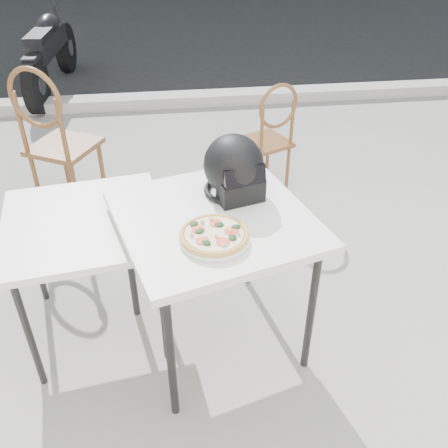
{
  "coord_description": "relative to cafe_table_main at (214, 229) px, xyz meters",
  "views": [
    {
      "loc": [
        -0.48,
        -2.52,
        2.18
      ],
      "look_at": [
        -0.26,
        -0.7,
        0.89
      ],
      "focal_mm": 40.0,
      "sensor_mm": 36.0,
      "label": 1
    }
  ],
  "objects": [
    {
      "name": "street_asphalt",
      "position": [
        0.29,
        7.56,
        -0.76
      ],
      "size": [
        30.0,
        8.0,
        0.0
      ],
      "primitive_type": "cube",
      "color": "black",
      "rests_on": "ground"
    },
    {
      "name": "cafe_chair_side",
      "position": [
        -1.01,
        1.49,
        -0.12
      ],
      "size": [
        0.6,
        0.6,
        1.16
      ],
      "rotation": [
        0.0,
        0.0,
        2.64
      ],
      "color": "brown",
      "rests_on": "ground"
    },
    {
      "name": "curb",
      "position": [
        0.29,
        3.56,
        -0.71
      ],
      "size": [
        30.0,
        0.25,
        0.12
      ],
      "primitive_type": "cube",
      "color": "#A3A199",
      "rests_on": "ground"
    },
    {
      "name": "motorcycle",
      "position": [
        -1.49,
        4.23,
        -0.32
      ],
      "size": [
        0.53,
        2.04,
        1.01
      ],
      "rotation": [
        0.0,
        0.0,
        -0.09
      ],
      "color": "black",
      "rests_on": "street_asphalt"
    },
    {
      "name": "ground",
      "position": [
        0.29,
        0.56,
        -0.77
      ],
      "size": [
        80.0,
        80.0,
        0.0
      ],
      "primitive_type": "plane",
      "color": "gray",
      "rests_on": "ground"
    },
    {
      "name": "cafe_table_main",
      "position": [
        0.0,
        0.0,
        0.0
      ],
      "size": [
        1.1,
        1.1,
        0.84
      ],
      "rotation": [
        0.0,
        0.0,
        0.28
      ],
      "color": "white",
      "rests_on": "ground"
    },
    {
      "name": "cafe_table_side",
      "position": [
        -0.65,
        0.18,
        -0.08
      ],
      "size": [
        0.9,
        0.9,
        0.75
      ],
      "rotation": [
        0.0,
        0.0,
        0.14
      ],
      "color": "white",
      "rests_on": "ground"
    },
    {
      "name": "cafe_chair_main",
      "position": [
        0.61,
        1.59,
        -0.25
      ],
      "size": [
        0.47,
        0.47,
        0.93
      ],
      "rotation": [
        0.0,
        0.0,
        3.56
      ],
      "color": "brown",
      "rests_on": "ground"
    },
    {
      "name": "plate",
      "position": [
        -0.02,
        -0.19,
        0.09
      ],
      "size": [
        0.4,
        0.4,
        0.02
      ],
      "rotation": [
        0.0,
        0.0,
        -0.29
      ],
      "color": "white",
      "rests_on": "cafe_table_main"
    },
    {
      "name": "helmet",
      "position": [
        0.12,
        0.2,
        0.21
      ],
      "size": [
        0.37,
        0.38,
        0.31
      ],
      "rotation": [
        0.0,
        0.0,
        0.27
      ],
      "color": "black",
      "rests_on": "cafe_table_main"
    },
    {
      "name": "pizza",
      "position": [
        -0.02,
        -0.19,
        0.11
      ],
      "size": [
        0.35,
        0.35,
        0.04
      ],
      "rotation": [
        0.0,
        0.0,
        -0.12
      ],
      "color": "gold",
      "rests_on": "plate"
    }
  ]
}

